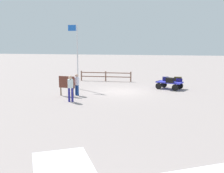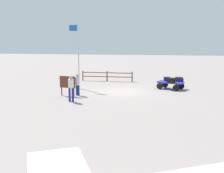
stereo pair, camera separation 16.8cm
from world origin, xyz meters
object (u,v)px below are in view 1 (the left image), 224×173
luggage_cart (169,84)px  flagpole (77,52)px  suitcase_tan (178,79)px  worker_trailing (77,83)px  worker_lead (71,86)px  signboard (67,83)px  suitcase_grey (170,80)px  suitcase_maroon (165,79)px  suitcase_navy (179,80)px

luggage_cart → flagpole: (7.34, 1.29, 2.52)m
suitcase_tan → worker_trailing: worker_trailing is taller
luggage_cart → suitcase_tan: (-0.69, -0.32, 0.34)m
luggage_cart → worker_lead: size_ratio=1.32×
signboard → worker_lead: bearing=117.6°
suitcase_grey → flagpole: 7.74m
worker_lead → worker_trailing: worker_lead is taller
suitcase_maroon → signboard: signboard is taller
worker_lead → flagpole: (1.16, -4.78, 1.97)m
suitcase_maroon → signboard: bearing=35.5°
suitcase_tan → worker_trailing: bearing=31.4°
suitcase_navy → flagpole: bearing=10.4°
worker_trailing → signboard: size_ratio=1.10×
worker_trailing → worker_lead: bearing=97.5°
luggage_cart → suitcase_maroon: bearing=-58.6°
suitcase_grey → suitcase_tan: (-0.65, -0.83, -0.01)m
suitcase_maroon → suitcase_navy: 1.12m
suitcase_navy → worker_trailing: bearing=30.4°
suitcase_maroon → suitcase_navy: (-1.08, 0.30, -0.03)m
flagpole → suitcase_maroon: bearing=-165.7°
suitcase_tan → luggage_cart: bearing=25.0°
suitcase_tan → signboard: size_ratio=0.44×
suitcase_maroon → worker_trailing: size_ratio=0.34×
suitcase_tan → worker_lead: worker_lead is taller
signboard → luggage_cart: bearing=-148.5°
flagpole → suitcase_tan: bearing=-168.6°
worker_lead → flagpole: size_ratio=0.32×
worker_trailing → flagpole: bearing=-72.0°
suitcase_navy → suitcase_grey: bearing=44.0°
signboard → suitcase_maroon: bearing=-144.5°
suitcase_tan → flagpole: (8.03, 1.61, 2.18)m
signboard → worker_trailing: bearing=-154.0°
flagpole → suitcase_navy: bearing=-169.6°
luggage_cart → suitcase_grey: 0.62m
suitcase_tan → suitcase_maroon: size_ratio=1.20×
luggage_cart → worker_trailing: bearing=32.0°
suitcase_maroon → worker_trailing: 7.64m
suitcase_grey → flagpole: (7.39, 0.79, 2.17)m
suitcase_grey → suitcase_maroon: 1.06m
suitcase_grey → worker_trailing: bearing=28.5°
luggage_cart → worker_trailing: 7.62m
suitcase_grey → signboard: 8.10m
luggage_cart → suitcase_navy: bearing=-165.7°
worker_lead → suitcase_grey: bearing=-138.2°
suitcase_grey → suitcase_tan: size_ratio=1.08×
luggage_cart → suitcase_tan: suitcase_tan is taller
suitcase_navy → flagpole: (8.12, 1.49, 2.23)m
worker_lead → flagpole: flagpole is taller
luggage_cart → suitcase_tan: 0.84m
suitcase_maroon → suitcase_grey: bearing=109.2°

